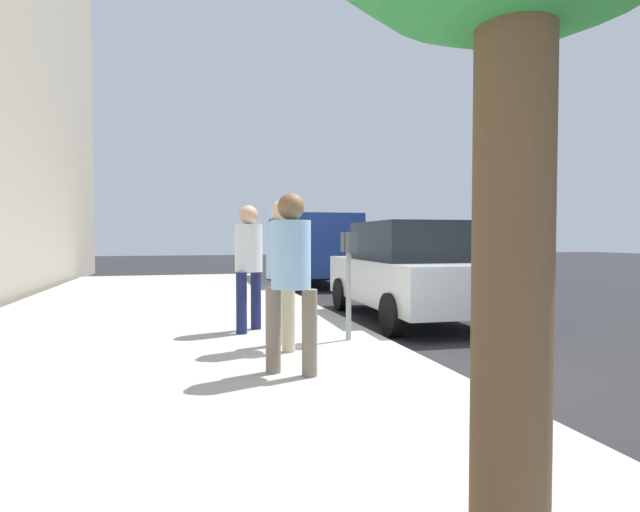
# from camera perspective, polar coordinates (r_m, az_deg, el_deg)

# --- Properties ---
(ground_plane) EXTENTS (80.00, 80.00, 0.00)m
(ground_plane) POSITION_cam_1_polar(r_m,az_deg,el_deg) (5.91, 11.92, -12.55)
(ground_plane) COLOR #232326
(ground_plane) RESTS_ON ground
(sidewalk_slab) EXTENTS (28.00, 6.00, 0.15)m
(sidewalk_slab) POSITION_cam_1_polar(r_m,az_deg,el_deg) (5.30, -19.31, -13.50)
(sidewalk_slab) COLOR #A8A59E
(sidewalk_slab) RESTS_ON ground_plane
(parking_meter) EXTENTS (0.36, 0.12, 1.41)m
(parking_meter) POSITION_cam_1_polar(r_m,az_deg,el_deg) (6.63, 3.24, -0.72)
(parking_meter) COLOR gray
(parking_meter) RESTS_ON sidewalk_slab
(pedestrian_at_meter) EXTENTS (0.53, 0.39, 1.79)m
(pedestrian_at_meter) POSITION_cam_1_polar(r_m,az_deg,el_deg) (6.11, -4.23, -0.53)
(pedestrian_at_meter) COLOR tan
(pedestrian_at_meter) RESTS_ON sidewalk_slab
(pedestrian_bystander) EXTENTS (0.39, 0.47, 1.77)m
(pedestrian_bystander) POSITION_cam_1_polar(r_m,az_deg,el_deg) (4.94, -3.27, -1.34)
(pedestrian_bystander) COLOR #726656
(pedestrian_bystander) RESTS_ON sidewalk_slab
(parking_officer) EXTENTS (0.46, 0.39, 1.80)m
(parking_officer) POSITION_cam_1_polar(r_m,az_deg,el_deg) (7.30, -8.01, -0.10)
(parking_officer) COLOR #191E4C
(parking_officer) RESTS_ON sidewalk_slab
(parked_sedan_near) EXTENTS (4.46, 2.09, 1.77)m
(parked_sedan_near) POSITION_cam_1_polar(r_m,az_deg,el_deg) (9.30, 10.13, -1.64)
(parked_sedan_near) COLOR silver
(parked_sedan_near) RESTS_ON ground_plane
(parked_van_far) EXTENTS (5.26, 2.26, 2.18)m
(parked_van_far) POSITION_cam_1_polar(r_m,az_deg,el_deg) (16.34, -1.09, 1.22)
(parked_van_far) COLOR navy
(parked_van_far) RESTS_ON ground_plane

